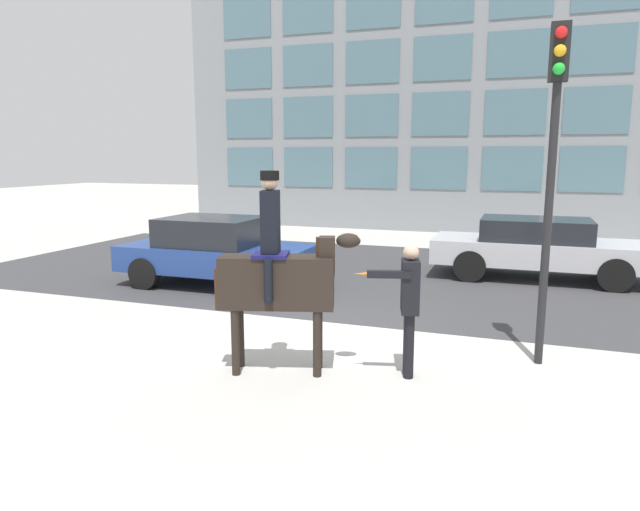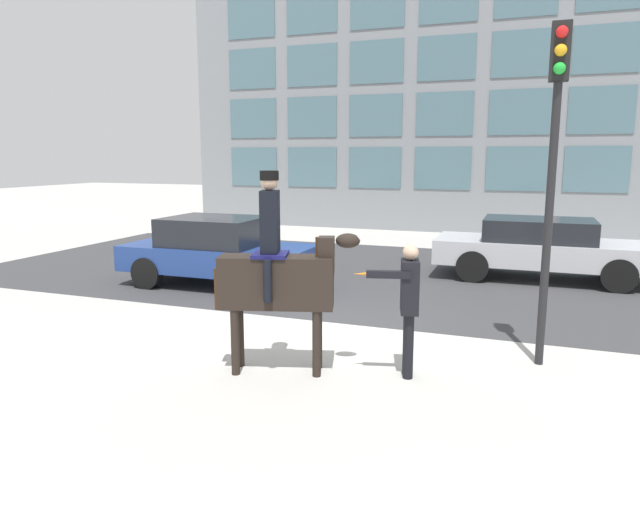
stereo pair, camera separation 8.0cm
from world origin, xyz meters
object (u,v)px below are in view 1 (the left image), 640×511
Objects in this scene: mounted_horse_lead at (279,275)px; pedestrian_bystander at (409,300)px; street_car_far_lane at (539,247)px; traffic_light at (553,145)px; street_car_near_lane at (215,250)px.

mounted_horse_lead is 1.52× the size of pedestrian_bystander.
street_car_far_lane is at bearing -118.36° from pedestrian_bystander.
mounted_horse_lead is at bearing -0.33° from pedestrian_bystander.
traffic_light reaches higher than mounted_horse_lead.
street_car_near_lane is (-4.99, 3.84, -0.24)m from pedestrian_bystander.
pedestrian_bystander is at bearing -37.55° from street_car_near_lane.
mounted_horse_lead is 0.59× the size of traffic_light.
mounted_horse_lead reaches higher than street_car_near_lane.
traffic_light is (3.25, 1.45, 1.67)m from mounted_horse_lead.
street_car_near_lane is at bearing 157.17° from traffic_light.
traffic_light reaches higher than street_car_far_lane.
street_car_far_lane is at bearing 24.19° from street_car_near_lane.
mounted_horse_lead is 3.93m from traffic_light.
pedestrian_bystander is 7.07m from street_car_far_lane.
traffic_light is (-0.09, -5.80, 2.21)m from street_car_far_lane.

